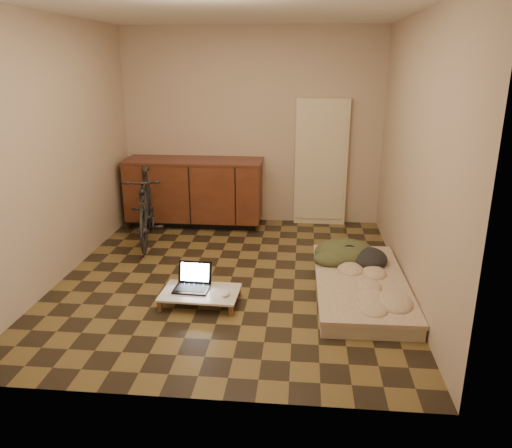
# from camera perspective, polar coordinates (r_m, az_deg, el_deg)

# --- Properties ---
(room_shell) EXTENTS (3.50, 4.00, 2.60)m
(room_shell) POSITION_cam_1_polar(r_m,az_deg,el_deg) (4.89, -2.97, 8.00)
(room_shell) COLOR brown
(room_shell) RESTS_ON ground
(cabinets) EXTENTS (1.84, 0.62, 0.91)m
(cabinets) POSITION_cam_1_polar(r_m,az_deg,el_deg) (6.84, -7.03, 3.69)
(cabinets) COLOR black
(cabinets) RESTS_ON ground
(appliance_panel) EXTENTS (0.70, 0.10, 1.70)m
(appliance_panel) POSITION_cam_1_polar(r_m,az_deg,el_deg) (6.84, 7.45, 6.95)
(appliance_panel) COLOR beige
(appliance_panel) RESTS_ON ground
(bicycle) EXTENTS (0.77, 1.59, 0.99)m
(bicycle) POSITION_cam_1_polar(r_m,az_deg,el_deg) (6.27, -12.48, 2.32)
(bicycle) COLOR black
(bicycle) RESTS_ON ground
(futon) EXTENTS (0.89, 1.81, 0.15)m
(futon) POSITION_cam_1_polar(r_m,az_deg,el_deg) (5.00, 11.84, -6.87)
(futon) COLOR #BBB095
(futon) RESTS_ON ground
(clothing_pile) EXTENTS (0.69, 0.58, 0.27)m
(clothing_pile) POSITION_cam_1_polar(r_m,az_deg,el_deg) (5.37, 10.82, -2.57)
(clothing_pile) COLOR #3C4327
(clothing_pile) RESTS_ON futon
(headphones) EXTENTS (0.26, 0.24, 0.16)m
(headphones) POSITION_cam_1_polar(r_m,az_deg,el_deg) (5.31, 10.59, -3.45)
(headphones) COLOR black
(headphones) RESTS_ON futon
(lap_desk) EXTENTS (0.73, 0.49, 0.12)m
(lap_desk) POSITION_cam_1_polar(r_m,az_deg,el_deg) (4.71, -6.39, -7.84)
(lap_desk) COLOR brown
(lap_desk) RESTS_ON ground
(laptop) EXTENTS (0.34, 0.30, 0.22)m
(laptop) POSITION_cam_1_polar(r_m,az_deg,el_deg) (4.77, -7.24, -6.68)
(laptop) COLOR black
(laptop) RESTS_ON lap_desk
(mouse) EXTENTS (0.11, 0.13, 0.04)m
(mouse) POSITION_cam_1_polar(r_m,az_deg,el_deg) (4.60, -3.46, -7.96)
(mouse) COLOR white
(mouse) RESTS_ON lap_desk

